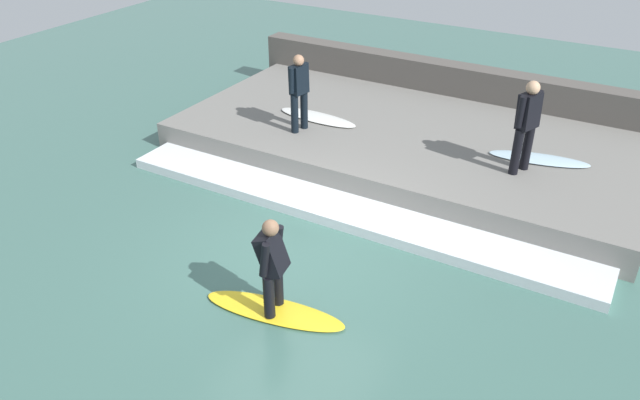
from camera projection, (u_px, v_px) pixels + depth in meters
name	position (u px, v px, depth m)	size (l,w,h in m)	color
ground_plane	(299.00, 258.00, 9.52)	(28.00, 28.00, 0.00)	#426B60
concrete_ledge	(406.00, 143.00, 12.43)	(4.40, 9.04, 0.54)	slate
back_wall	(449.00, 90.00, 14.09)	(0.50, 9.49, 1.20)	#544F49
wave_foam_crest	(343.00, 211.00, 10.54)	(0.90, 8.59, 0.18)	silver
surfboard_riding	(274.00, 311.00, 8.42)	(0.85, 2.07, 0.06)	yellow
surfer_riding	(272.00, 262.00, 8.01)	(0.52, 0.43, 1.41)	black
surfer_waiting_near	(299.00, 89.00, 11.89)	(0.51, 0.29, 1.52)	black
surfboard_waiting_near	(318.00, 117.00, 12.80)	(0.59, 1.81, 0.06)	white
surfer_waiting_far	(527.00, 122.00, 10.37)	(0.52, 0.38, 1.63)	black
surfboard_waiting_far	(539.00, 159.00, 11.16)	(0.80, 1.80, 0.06)	silver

